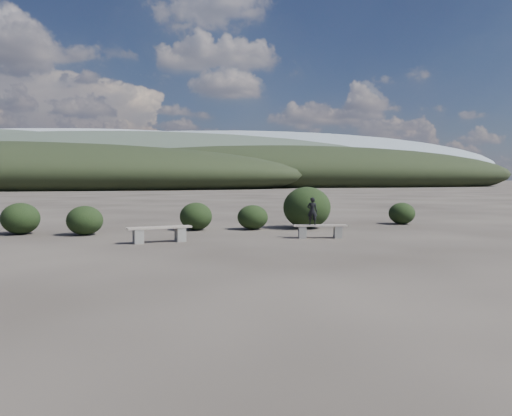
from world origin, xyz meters
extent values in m
plane|color=#2A2520|center=(0.00, 0.00, 0.00)|extent=(1200.00, 1200.00, 0.00)
cube|color=slate|center=(-2.87, 5.24, 0.21)|extent=(0.33, 0.41, 0.42)
cube|color=slate|center=(-1.63, 5.50, 0.21)|extent=(0.33, 0.41, 0.42)
cube|color=gray|center=(-2.25, 5.37, 0.45)|extent=(1.93, 0.78, 0.05)
cube|color=slate|center=(2.23, 5.49, 0.19)|extent=(0.30, 0.37, 0.38)
cube|color=slate|center=(3.33, 5.26, 0.19)|extent=(0.30, 0.37, 0.38)
cube|color=gray|center=(2.78, 5.37, 0.40)|extent=(1.73, 0.70, 0.05)
imported|color=black|center=(2.54, 5.43, 0.87)|extent=(0.38, 0.33, 0.88)
ellipsoid|color=black|center=(-4.63, 7.97, 0.49)|extent=(1.20, 1.20, 0.99)
ellipsoid|color=black|center=(-0.81, 8.76, 0.51)|extent=(1.19, 1.19, 1.02)
ellipsoid|color=black|center=(1.28, 8.52, 0.46)|extent=(1.14, 1.14, 0.91)
ellipsoid|color=black|center=(3.40, 8.51, 0.80)|extent=(1.82, 1.82, 1.59)
ellipsoid|color=black|center=(7.83, 9.28, 0.45)|extent=(1.08, 1.08, 0.90)
ellipsoid|color=black|center=(-6.80, 8.72, 0.54)|extent=(1.27, 1.27, 1.07)
ellipsoid|color=black|center=(-25.00, 90.00, 2.70)|extent=(110.00, 40.00, 12.00)
ellipsoid|color=black|center=(35.00, 110.00, 3.15)|extent=(120.00, 44.00, 14.00)
ellipsoid|color=#323D32|center=(0.00, 160.00, 5.40)|extent=(190.00, 64.00, 24.00)
ellipsoid|color=gray|center=(70.00, 300.00, 9.90)|extent=(340.00, 110.00, 44.00)
ellipsoid|color=#8C939E|center=(-30.00, 400.00, 12.60)|extent=(460.00, 140.00, 56.00)
camera|label=1|loc=(-2.75, -9.59, 1.88)|focal=35.00mm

